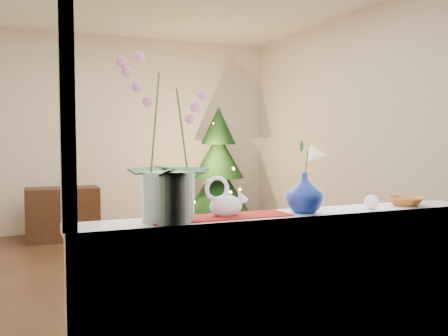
# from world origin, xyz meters

# --- Properties ---
(ground) EXTENTS (5.00, 5.00, 0.00)m
(ground) POSITION_xyz_m (0.00, 0.00, 0.00)
(ground) COLOR #352115
(ground) RESTS_ON ground
(wall_back) EXTENTS (4.50, 0.10, 2.70)m
(wall_back) POSITION_xyz_m (0.00, 2.50, 1.35)
(wall_back) COLOR beige
(wall_back) RESTS_ON ground
(wall_front) EXTENTS (4.50, 0.10, 2.70)m
(wall_front) POSITION_xyz_m (0.00, -2.50, 1.35)
(wall_front) COLOR beige
(wall_front) RESTS_ON ground
(wall_right) EXTENTS (0.10, 5.00, 2.70)m
(wall_right) POSITION_xyz_m (2.25, 0.00, 1.35)
(wall_right) COLOR beige
(wall_right) RESTS_ON ground
(window_apron) EXTENTS (2.20, 0.08, 0.88)m
(window_apron) POSITION_xyz_m (0.00, -2.46, 0.44)
(window_apron) COLOR white
(window_apron) RESTS_ON ground
(windowsill) EXTENTS (2.20, 0.26, 0.04)m
(windowsill) POSITION_xyz_m (0.00, -2.37, 0.90)
(windowsill) COLOR white
(windowsill) RESTS_ON window_apron
(window_frame) EXTENTS (2.22, 0.06, 1.60)m
(window_frame) POSITION_xyz_m (0.00, -2.47, 1.70)
(window_frame) COLOR white
(window_frame) RESTS_ON windowsill
(runner) EXTENTS (0.70, 0.20, 0.01)m
(runner) POSITION_xyz_m (-0.38, -2.37, 0.92)
(runner) COLOR maroon
(runner) RESTS_ON windowsill
(orchid_pot) EXTENTS (0.28, 0.28, 0.76)m
(orchid_pot) POSITION_xyz_m (-0.64, -2.38, 1.30)
(orchid_pot) COLOR white
(orchid_pot) RESTS_ON windowsill
(swan) EXTENTS (0.24, 0.14, 0.19)m
(swan) POSITION_xyz_m (-0.34, -2.36, 1.01)
(swan) COLOR silver
(swan) RESTS_ON windowsill
(blue_vase) EXTENTS (0.29, 0.29, 0.24)m
(blue_vase) POSITION_xyz_m (0.08, -2.39, 1.04)
(blue_vase) COLOR navy
(blue_vase) RESTS_ON windowsill
(lily) EXTENTS (0.13, 0.07, 0.18)m
(lily) POSITION_xyz_m (0.08, -2.39, 1.24)
(lily) COLOR silver
(lily) RESTS_ON blue_vase
(paperweight) EXTENTS (0.09, 0.09, 0.08)m
(paperweight) POSITION_xyz_m (0.48, -2.42, 0.96)
(paperweight) COLOR white
(paperweight) RESTS_ON windowsill
(amber_dish) EXTENTS (0.23, 0.23, 0.04)m
(amber_dish) POSITION_xyz_m (0.74, -2.38, 0.94)
(amber_dish) COLOR #9D5721
(amber_dish) RESTS_ON windowsill
(xmas_tree) EXTENTS (0.99, 0.99, 1.72)m
(xmas_tree) POSITION_xyz_m (1.33, 1.95, 0.86)
(xmas_tree) COLOR black
(xmas_tree) RESTS_ON ground
(side_table) EXTENTS (0.89, 0.45, 0.66)m
(side_table) POSITION_xyz_m (-0.78, 1.97, 0.33)
(side_table) COLOR black
(side_table) RESTS_ON ground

